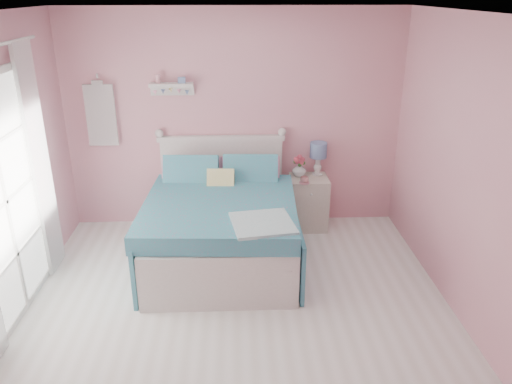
{
  "coord_description": "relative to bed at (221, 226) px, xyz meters",
  "views": [
    {
      "loc": [
        0.01,
        -3.6,
        2.77
      ],
      "look_at": [
        0.22,
        1.2,
        0.81
      ],
      "focal_mm": 35.0,
      "sensor_mm": 36.0,
      "label": 1
    }
  ],
  "objects": [
    {
      "name": "floor",
      "position": [
        0.16,
        -1.26,
        -0.4
      ],
      "size": [
        4.5,
        4.5,
        0.0
      ],
      "primitive_type": "plane",
      "color": "silver",
      "rests_on": "ground"
    },
    {
      "name": "room_shell",
      "position": [
        0.16,
        -1.26,
        1.19
      ],
      "size": [
        4.5,
        4.5,
        4.5
      ],
      "color": "pink",
      "rests_on": "floor"
    },
    {
      "name": "bed",
      "position": [
        0.0,
        0.0,
        0.0
      ],
      "size": [
        1.63,
        2.0,
        1.13
      ],
      "rotation": [
        0.0,
        0.0,
        -0.05
      ],
      "color": "silver",
      "rests_on": "floor"
    },
    {
      "name": "nightstand",
      "position": [
        1.06,
        0.74,
        -0.07
      ],
      "size": [
        0.45,
        0.45,
        0.65
      ],
      "color": "beige",
      "rests_on": "floor"
    },
    {
      "name": "table_lamp",
      "position": [
        1.17,
        0.85,
        0.54
      ],
      "size": [
        0.2,
        0.2,
        0.41
      ],
      "color": "white",
      "rests_on": "nightstand"
    },
    {
      "name": "vase",
      "position": [
        0.94,
        0.8,
        0.35
      ],
      "size": [
        0.17,
        0.17,
        0.17
      ],
      "primitive_type": "imported",
      "rotation": [
        0.0,
        0.0,
        0.02
      ],
      "color": "silver",
      "rests_on": "nightstand"
    },
    {
      "name": "teacup",
      "position": [
        0.97,
        0.57,
        0.3
      ],
      "size": [
        0.12,
        0.12,
        0.08
      ],
      "primitive_type": "imported",
      "rotation": [
        0.0,
        0.0,
        -0.35
      ],
      "color": "#D79091",
      "rests_on": "nightstand"
    },
    {
      "name": "roses",
      "position": [
        0.93,
        0.8,
        0.47
      ],
      "size": [
        0.14,
        0.11,
        0.12
      ],
      "color": "#D4485E",
      "rests_on": "vase"
    },
    {
      "name": "wall_shelf",
      "position": [
        -0.55,
        0.93,
        1.34
      ],
      "size": [
        0.5,
        0.15,
        0.25
      ],
      "color": "silver",
      "rests_on": "room_shell"
    },
    {
      "name": "hanging_dress",
      "position": [
        -1.39,
        0.92,
        1.0
      ],
      "size": [
        0.34,
        0.03,
        0.72
      ],
      "primitive_type": "cube",
      "color": "white",
      "rests_on": "room_shell"
    },
    {
      "name": "french_door",
      "position": [
        -1.81,
        -0.86,
        0.68
      ],
      "size": [
        0.04,
        1.32,
        2.16
      ],
      "color": "silver",
      "rests_on": "floor"
    },
    {
      "name": "curtain_far",
      "position": [
        -1.76,
        -0.12,
        0.78
      ],
      "size": [
        0.04,
        0.4,
        2.32
      ],
      "primitive_type": "cube",
      "color": "white",
      "rests_on": "floor"
    }
  ]
}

